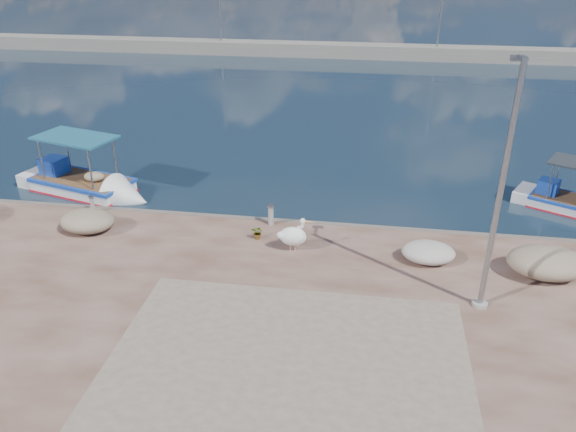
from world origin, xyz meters
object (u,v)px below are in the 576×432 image
(boat_left, at_px, (82,186))
(bollard_near, at_px, (271,214))
(lamp_post, at_px, (498,201))
(boat_right, at_px, (576,207))
(pelican, at_px, (293,236))

(boat_left, height_order, bollard_near, boat_left)
(lamp_post, distance_m, bollard_near, 8.46)
(boat_left, distance_m, boat_right, 20.84)
(pelican, bearing_deg, bollard_near, 108.90)
(boat_left, bearing_deg, bollard_near, -2.22)
(boat_left, height_order, boat_right, boat_left)
(lamp_post, bearing_deg, boat_left, 156.32)
(pelican, xyz_separation_m, bollard_near, (-1.09, 1.77, -0.14))
(pelican, height_order, lamp_post, lamp_post)
(lamp_post, relative_size, bollard_near, 8.92)
(bollard_near, bearing_deg, boat_right, 18.77)
(boat_right, bearing_deg, bollard_near, -133.14)
(boat_right, bearing_deg, boat_left, -148.75)
(boat_right, height_order, pelican, boat_right)
(lamp_post, bearing_deg, pelican, 158.38)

